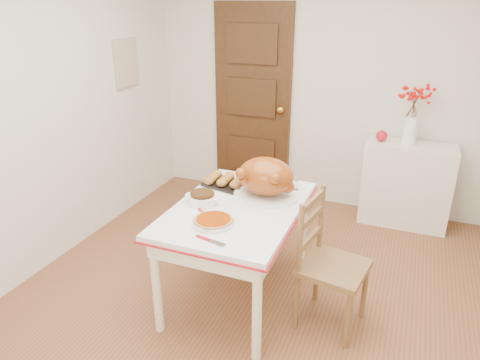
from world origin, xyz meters
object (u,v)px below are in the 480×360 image
at_px(turkey_platter, 266,179).
at_px(pumpkin_pie, 213,220).
at_px(chair_oak, 334,265).
at_px(sideboard, 406,185).
at_px(kitchen_table, 237,253).

relative_size(turkey_platter, pumpkin_pie, 1.82).
relative_size(chair_oak, turkey_platter, 1.97).
xyz_separation_m(sideboard, turkey_platter, (-0.94, -1.48, 0.49)).
bearing_deg(turkey_platter, pumpkin_pie, -118.97).
relative_size(sideboard, chair_oak, 0.88).
xyz_separation_m(sideboard, pumpkin_pie, (-1.12, -2.00, 0.36)).
distance_m(kitchen_table, chair_oak, 0.71).
distance_m(sideboard, chair_oak, 1.78).
xyz_separation_m(kitchen_table, turkey_platter, (0.13, 0.21, 0.52)).
height_order(sideboard, pumpkin_pie, sideboard).
bearing_deg(chair_oak, turkey_platter, 75.45).
bearing_deg(chair_oak, sideboard, -2.78).
distance_m(sideboard, pumpkin_pie, 2.32).
xyz_separation_m(turkey_platter, pumpkin_pie, (-0.18, -0.51, -0.12)).
xyz_separation_m(kitchen_table, pumpkin_pie, (-0.04, -0.30, 0.40)).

